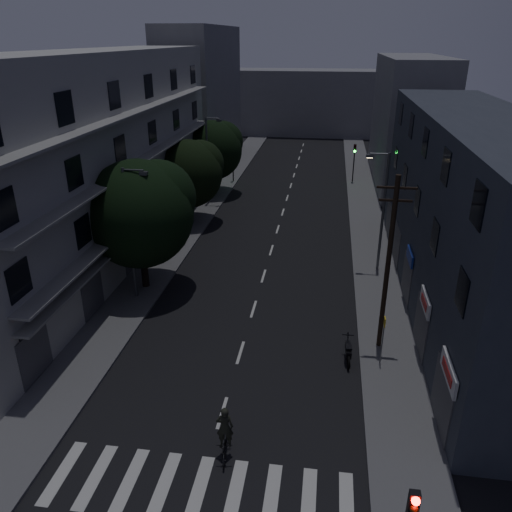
% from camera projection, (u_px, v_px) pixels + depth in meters
% --- Properties ---
extents(ground, '(160.00, 160.00, 0.00)m').
position_uv_depth(ground, '(278.00, 227.00, 42.23)').
color(ground, black).
rests_on(ground, ground).
extents(sidewalk_left, '(3.00, 90.00, 0.15)m').
position_uv_depth(sidewalk_left, '(192.00, 222.00, 43.19)').
color(sidewalk_left, '#565659').
rests_on(sidewalk_left, ground).
extents(sidewalk_right, '(3.00, 90.00, 0.15)m').
position_uv_depth(sidewalk_right, '(368.00, 231.00, 41.20)').
color(sidewalk_right, '#565659').
rests_on(sidewalk_right, ground).
extents(crosswalk, '(10.90, 3.00, 0.01)m').
position_uv_depth(crosswalk, '(199.00, 489.00, 17.78)').
color(crosswalk, beige).
rests_on(crosswalk, ground).
extents(lane_markings, '(0.15, 60.50, 0.01)m').
position_uv_depth(lane_markings, '(285.00, 205.00, 47.88)').
color(lane_markings, beige).
rests_on(lane_markings, ground).
extents(building_left, '(7.00, 36.00, 14.00)m').
position_uv_depth(building_left, '(98.00, 159.00, 34.66)').
color(building_left, '#A1A09C').
rests_on(building_left, ground).
extents(building_right, '(6.19, 28.00, 11.00)m').
position_uv_depth(building_right, '(469.00, 214.00, 28.45)').
color(building_right, '#2D323D').
rests_on(building_right, ground).
extents(building_far_left, '(6.00, 20.00, 16.00)m').
position_uv_depth(building_far_left, '(202.00, 97.00, 61.42)').
color(building_far_left, slate).
rests_on(building_far_left, ground).
extents(building_far_right, '(6.00, 20.00, 13.00)m').
position_uv_depth(building_far_right, '(407.00, 121.00, 53.40)').
color(building_far_right, slate).
rests_on(building_far_right, ground).
extents(building_far_end, '(24.00, 8.00, 10.00)m').
position_uv_depth(building_far_end, '(308.00, 102.00, 80.95)').
color(building_far_end, slate).
rests_on(building_far_end, ground).
extents(tree_near, '(6.61, 6.61, 8.15)m').
position_uv_depth(tree_near, '(140.00, 210.00, 29.99)').
color(tree_near, black).
rests_on(tree_near, sidewalk_left).
extents(tree_mid, '(5.67, 5.67, 6.98)m').
position_uv_depth(tree_mid, '(189.00, 171.00, 41.61)').
color(tree_mid, black).
rests_on(tree_mid, sidewalk_left).
extents(tree_far, '(5.84, 5.84, 7.23)m').
position_uv_depth(tree_far, '(213.00, 148.00, 49.46)').
color(tree_far, black).
rests_on(tree_far, sidewalk_left).
extents(traffic_signal_far_right, '(0.28, 0.37, 4.10)m').
position_uv_depth(traffic_signal_far_right, '(354.00, 155.00, 53.74)').
color(traffic_signal_far_right, black).
rests_on(traffic_signal_far_right, sidewalk_right).
extents(traffic_signal_far_left, '(0.28, 0.37, 4.10)m').
position_uv_depth(traffic_signal_far_left, '(233.00, 154.00, 54.10)').
color(traffic_signal_far_left, black).
rests_on(traffic_signal_far_left, sidewalk_left).
extents(street_lamp_left_near, '(1.51, 0.25, 8.00)m').
position_uv_depth(street_lamp_left_near, '(131.00, 228.00, 28.95)').
color(street_lamp_left_near, '#55585C').
rests_on(street_lamp_left_near, sidewalk_left).
extents(street_lamp_right, '(1.51, 0.25, 8.00)m').
position_uv_depth(street_lamp_right, '(382.00, 207.00, 32.64)').
color(street_lamp_right, '#55575C').
rests_on(street_lamp_right, sidewalk_right).
extents(street_lamp_left_far, '(1.51, 0.25, 8.00)m').
position_uv_depth(street_lamp_left_far, '(209.00, 156.00, 46.33)').
color(street_lamp_left_far, '#54555B').
rests_on(street_lamp_left_far, sidewalk_left).
extents(utility_pole, '(1.80, 0.24, 9.00)m').
position_uv_depth(utility_pole, '(388.00, 262.00, 23.95)').
color(utility_pole, black).
rests_on(utility_pole, sidewalk_right).
extents(bus_stop_sign, '(0.06, 0.35, 2.52)m').
position_uv_depth(bus_stop_sign, '(383.00, 332.00, 23.77)').
color(bus_stop_sign, '#595B60').
rests_on(bus_stop_sign, sidewalk_right).
extents(motorcycle, '(0.56, 1.95, 1.25)m').
position_uv_depth(motorcycle, '(348.00, 352.00, 24.65)').
color(motorcycle, black).
rests_on(motorcycle, ground).
extents(cyclist, '(0.85, 1.84, 2.24)m').
position_uv_depth(cyclist, '(225.00, 439.00, 18.97)').
color(cyclist, black).
rests_on(cyclist, ground).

